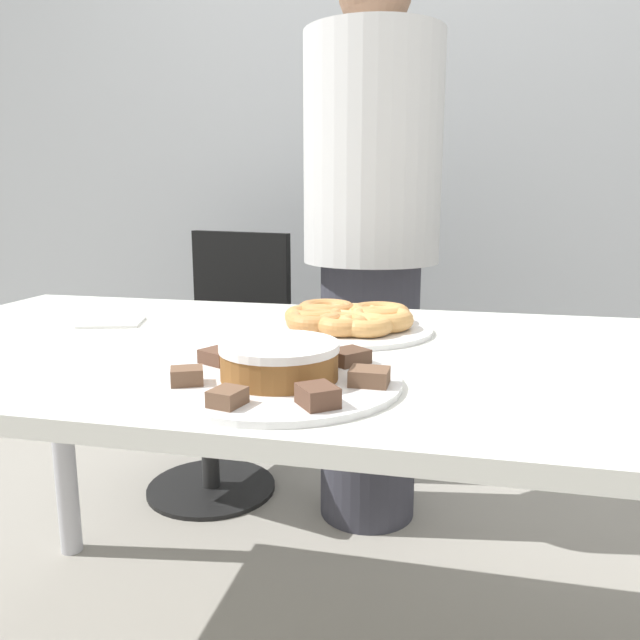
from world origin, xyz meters
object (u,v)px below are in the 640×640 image
Objects in this scene: frosted_cake at (279,360)px; plate_cake at (280,381)px; napkin at (112,322)px; plate_donuts at (349,329)px; office_chair_left at (218,371)px; person_standing at (371,244)px.

plate_cake is at bearing -104.04° from frosted_cake.
napkin is at bearing 144.61° from plate_cake.
plate_cake is 1.07× the size of plate_donuts.
office_chair_left reaches higher than plate_cake.
person_standing is 0.64m from plate_donuts.
napkin is at bearing -175.65° from plate_donuts.
plate_cake is at bearing -48.59° from office_chair_left.
office_chair_left is 0.83m from napkin.
plate_donuts is 2.24× the size of napkin.
person_standing is 11.11× the size of napkin.
plate_donuts reaches higher than napkin.
person_standing is 4.95× the size of plate_donuts.
frosted_cake reaches higher than plate_cake.
plate_cake is 0.58m from napkin.
plate_cake reaches higher than napkin.
napkin is (-0.46, -0.67, -0.12)m from person_standing.
napkin is (-0.47, 0.34, -0.03)m from frosted_cake.
plate_donuts is 1.92× the size of frosted_cake.
office_chair_left is at bearing 95.62° from napkin.
napkin is (0.07, -0.76, 0.33)m from office_chair_left.
frosted_cake reaches higher than napkin.
person_standing is 0.82m from napkin.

